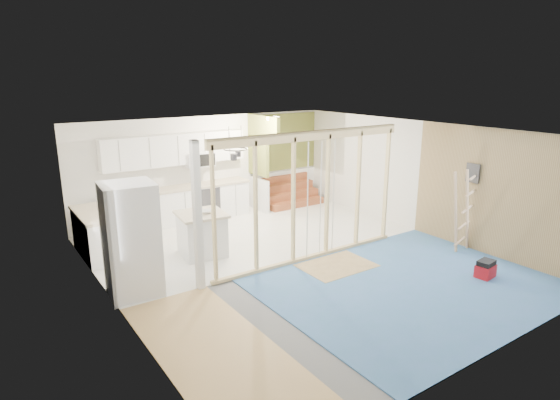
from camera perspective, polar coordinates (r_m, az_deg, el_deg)
room at (r=8.97m, az=2.26°, el=0.10°), size 7.01×8.01×2.61m
floor_overlays at (r=9.47m, az=2.31°, el=-7.32°), size 7.00×8.00×0.03m
stud_frame at (r=8.77m, az=1.14°, el=1.63°), size 4.66×0.14×2.60m
base_cabinets at (r=11.35m, az=-14.65°, el=-1.53°), size 4.45×2.24×0.93m
upper_cabinets at (r=11.74m, az=-12.32°, el=5.93°), size 3.60×0.41×0.85m
green_partition at (r=13.10m, az=-0.10°, el=3.32°), size 2.25×1.51×2.60m
pot_rack at (r=10.22m, az=-5.45°, el=5.89°), size 0.52×0.52×0.72m
sheathing_panel at (r=10.23m, az=25.19°, el=0.54°), size 0.02×4.00×2.60m
electrical_panel at (r=10.42m, az=22.45°, el=3.06°), size 0.04×0.30×0.40m
ceiling_light at (r=11.97m, az=-0.89°, el=9.92°), size 0.32×0.32×0.08m
fridge at (r=8.13m, az=-17.64°, el=-4.68°), size 0.91×0.88×1.94m
island at (r=9.69m, az=-9.49°, el=-4.18°), size 1.03×1.03×0.91m
bowl at (r=9.53m, az=-8.95°, el=-1.41°), size 0.30×0.30×0.06m
soap_bottle_a at (r=11.20m, az=-19.41°, el=1.15°), size 0.15×0.15×0.31m
soap_bottle_b at (r=11.92m, az=-10.04°, el=2.29°), size 0.11×0.11×0.19m
toolbox at (r=9.43m, az=23.77°, el=-7.77°), size 0.39×0.31×0.34m
ladder at (r=10.29m, az=21.41°, el=-1.26°), size 0.95×0.10×1.77m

